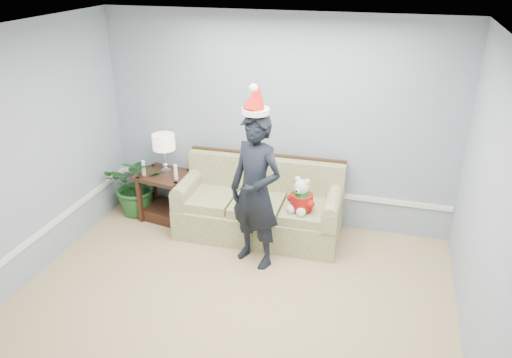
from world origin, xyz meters
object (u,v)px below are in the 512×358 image
at_px(sofa, 260,208).
at_px(side_table, 166,200).
at_px(table_lamp, 164,144).
at_px(houseplant, 137,185).
at_px(teddy_bear, 301,199).
at_px(man, 256,192).

relative_size(sofa, side_table, 2.73).
relative_size(table_lamp, houseplant, 0.61).
xyz_separation_m(sofa, teddy_bear, (0.57, -0.23, 0.32)).
bearing_deg(teddy_bear, table_lamp, -169.21).
xyz_separation_m(man, teddy_bear, (0.44, 0.43, -0.24)).
xyz_separation_m(sofa, houseplant, (-1.74, 0.04, 0.09)).
relative_size(sofa, houseplant, 2.38).
distance_m(sofa, houseplant, 1.74).
height_order(sofa, houseplant, sofa).
bearing_deg(side_table, man, -25.35).
bearing_deg(teddy_bear, side_table, -167.13).
distance_m(man, teddy_bear, 0.66).
height_order(man, teddy_bear, man).
relative_size(houseplant, man, 0.48).
distance_m(side_table, teddy_bear, 1.96).
distance_m(table_lamp, houseplant, 0.74).
bearing_deg(sofa, table_lamp, 174.40).
distance_m(table_lamp, teddy_bear, 1.96).
xyz_separation_m(houseplant, man, (1.87, -0.70, 0.47)).
bearing_deg(table_lamp, man, -27.63).
height_order(houseplant, man, man).
xyz_separation_m(houseplant, teddy_bear, (2.31, -0.27, 0.23)).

